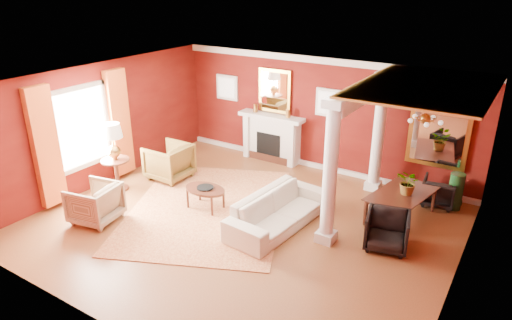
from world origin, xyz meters
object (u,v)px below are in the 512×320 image
Objects in this scene: armchair_leopard at (169,160)px; side_table at (113,145)px; dining_table at (403,199)px; coffee_table at (205,190)px; sofa at (278,205)px; armchair_stripe at (95,201)px.

armchair_leopard is 1.43m from side_table.
side_table is 0.98× the size of dining_table.
dining_table reaches higher than coffee_table.
armchair_leopard is at bearing 85.65° from sofa.
side_table is at bearing 102.93° from sofa.
armchair_stripe is at bearing 124.47° from sofa.
dining_table is (2.02, 1.64, -0.01)m from sofa.
side_table is at bearing -28.32° from armchair_leopard.
sofa is 2.72× the size of armchair_stripe.
armchair_leopard is 2.43m from armchair_stripe.
dining_table is at bearing 112.69° from armchair_stripe.
sofa is 2.47× the size of armchair_leopard.
dining_table is (6.09, 2.17, -0.65)m from side_table.
coffee_table is at bearing 8.50° from side_table.
armchair_stripe is 0.54× the size of dining_table.
armchair_leopard is 0.60× the size of side_table.
sofa is at bearing 5.79° from coffee_table.
armchair_stripe is (0.18, -2.42, -0.04)m from armchair_leopard.
dining_table is at bearing -45.31° from sofa.
armchair_stripe is (-3.28, -1.81, -0.03)m from sofa.
dining_table is at bearing 100.76° from armchair_leopard.
armchair_stripe is 2.27m from coffee_table.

